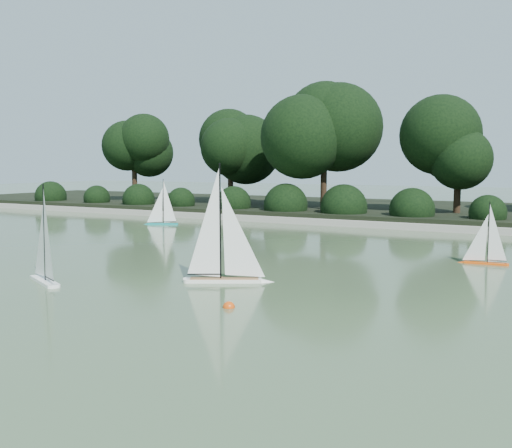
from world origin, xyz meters
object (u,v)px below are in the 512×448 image
at_px(sailboat_orange, 482,254).
at_px(sailboat_white_b, 231,263).
at_px(sailboat_teal, 160,217).
at_px(race_buoy, 229,307).
at_px(sailboat_white_a, 42,266).

bearing_deg(sailboat_orange, sailboat_white_b, -131.85).
distance_m(sailboat_white_b, sailboat_teal, 8.42).
bearing_deg(sailboat_white_b, race_buoy, -60.27).
relative_size(sailboat_white_a, race_buoy, 10.28).
height_order(sailboat_white_a, sailboat_teal, sailboat_white_a).
bearing_deg(race_buoy, sailboat_white_b, 119.73).
distance_m(sailboat_white_b, race_buoy, 1.52).
distance_m(sailboat_orange, sailboat_teal, 9.35).
bearing_deg(sailboat_white_a, sailboat_teal, 115.68).
bearing_deg(sailboat_teal, race_buoy, -47.27).
relative_size(sailboat_white_a, sailboat_orange, 1.32).
bearing_deg(sailboat_orange, sailboat_white_a, -139.57).
relative_size(sailboat_orange, sailboat_teal, 0.83).
height_order(sailboat_white_a, sailboat_white_b, sailboat_white_b).
height_order(sailboat_teal, race_buoy, sailboat_teal).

